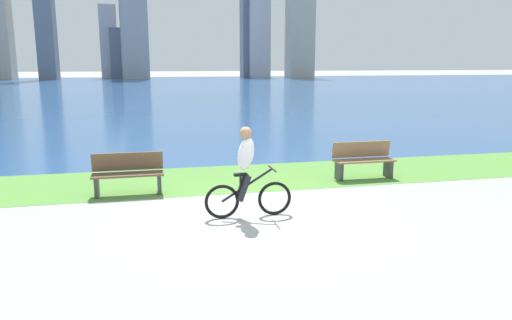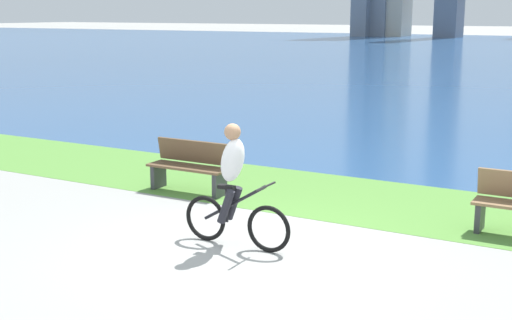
% 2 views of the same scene
% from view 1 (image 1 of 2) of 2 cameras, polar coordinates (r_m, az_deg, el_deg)
% --- Properties ---
extents(ground_plane, '(300.00, 300.00, 0.00)m').
position_cam_1_polar(ground_plane, '(8.96, 0.36, -6.81)').
color(ground_plane, '#9E9E99').
extents(grass_strip_bayside, '(120.00, 2.90, 0.01)m').
position_cam_1_polar(grass_strip_bayside, '(11.95, -3.13, -2.14)').
color(grass_strip_bayside, '#59933D').
rests_on(grass_strip_bayside, ground).
extents(bay_water_surface, '(300.00, 84.44, 0.00)m').
position_cam_1_polar(bay_water_surface, '(55.23, -10.97, 8.31)').
color(bay_water_surface, '#2D568C').
rests_on(bay_water_surface, ground).
extents(cyclist_lead, '(1.63, 0.52, 1.68)m').
position_cam_1_polar(cyclist_lead, '(8.79, -1.11, -1.50)').
color(cyclist_lead, black).
rests_on(cyclist_lead, ground).
extents(bench_near_path, '(1.50, 0.47, 0.90)m').
position_cam_1_polar(bench_near_path, '(10.76, -14.82, -1.59)').
color(bench_near_path, brown).
rests_on(bench_near_path, ground).
extents(bench_far_along_path, '(1.50, 0.47, 0.90)m').
position_cam_1_polar(bench_far_along_path, '(12.15, 12.50, -0.01)').
color(bench_far_along_path, olive).
rests_on(bench_far_along_path, ground).
extents(city_skyline_far_shore, '(57.01, 9.89, 27.71)m').
position_cam_1_polar(city_skyline_far_shore, '(88.38, -16.11, 16.07)').
color(city_skyline_far_shore, slate).
rests_on(city_skyline_far_shore, ground).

